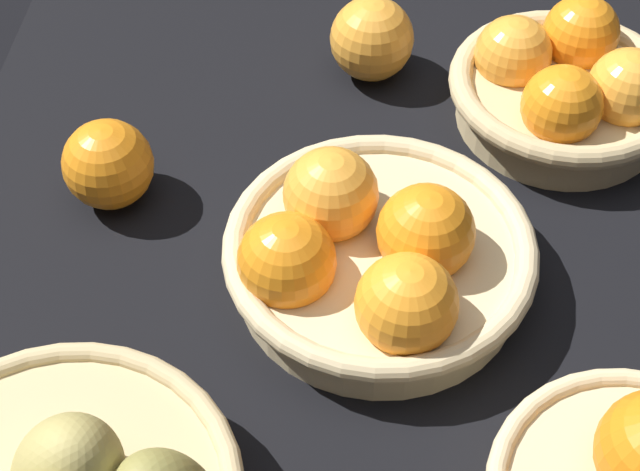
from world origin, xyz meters
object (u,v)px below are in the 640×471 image
basket_far_left (565,86)px  loose_orange_front_gap (108,164)px  basket_center (373,254)px  loose_orange_back_gap (372,39)px

basket_far_left → loose_orange_front_gap: size_ratio=2.73×
basket_center → basket_far_left: size_ratio=1.17×
basket_center → basket_far_left: (-21.51, 17.05, 0.11)cm
basket_far_left → loose_orange_front_gap: bearing=-71.9°
basket_far_left → loose_orange_back_gap: 19.05cm
basket_center → loose_orange_front_gap: (-8.34, -23.18, 0.03)cm
loose_orange_front_gap → basket_center: bearing=70.2°
basket_far_left → loose_orange_back_gap: basket_far_left is taller
basket_far_left → loose_orange_front_gap: 42.34cm
loose_orange_front_gap → loose_orange_back_gap: 28.95cm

